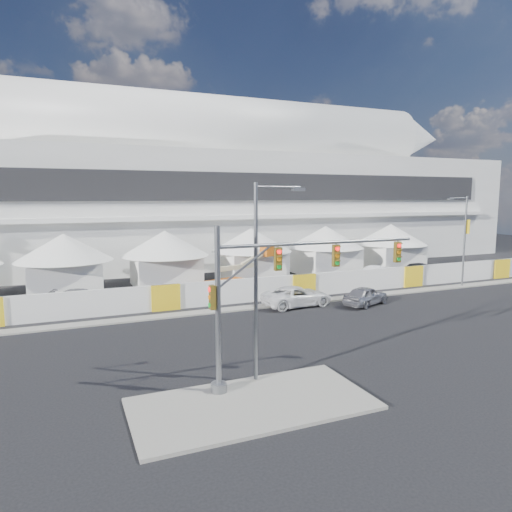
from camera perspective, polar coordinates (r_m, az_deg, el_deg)
name	(u,v)px	position (r m, az deg, el deg)	size (l,w,h in m)	color
ground	(336,362)	(25.11, 9.92, -12.87)	(160.00, 160.00, 0.00)	black
median_island	(253,404)	(20.03, -0.44, -17.98)	(10.00, 5.00, 0.15)	gray
far_curb	(443,288)	(46.85, 22.36, -3.71)	(80.00, 1.20, 0.12)	gray
stadium	(228,191)	(64.93, -3.47, 8.13)	(80.00, 24.80, 21.98)	silver
tent_row	(210,252)	(46.06, -5.80, 0.53)	(53.40, 8.40, 5.40)	white
hoarding_fence	(303,286)	(39.84, 5.93, -3.69)	(70.00, 0.25, 2.00)	white
scaffold_tower	(457,213)	(81.12, 23.79, 4.94)	(4.40, 4.40, 12.00)	#595B60
sedan_silver	(366,296)	(37.78, 13.54, -4.83)	(4.51, 1.82, 1.54)	#A7A7AC
pickup_curb	(297,296)	(36.55, 5.18, -5.02)	(5.73, 2.64, 1.59)	white
lot_car_a	(381,273)	(48.71, 15.37, -2.12)	(4.84, 1.69, 1.59)	white
lot_car_b	(421,269)	(52.79, 19.89, -1.57)	(4.68, 1.88, 1.60)	black
lot_car_c	(83,298)	(38.79, -20.85, -4.92)	(4.77, 1.94, 1.38)	#BBBCC1
traffic_mast	(266,296)	(20.47, 1.25, -5.00)	(10.59, 0.71, 7.31)	gray
streetlight_median	(261,268)	(20.89, 0.59, -1.55)	(2.53, 0.25, 9.16)	slate
streetlight_curb	(463,235)	(47.76, 24.50, 2.45)	(2.58, 0.58, 8.72)	slate
boom_lift	(231,281)	(41.14, -3.09, -3.17)	(8.31, 3.09, 4.08)	#D46213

